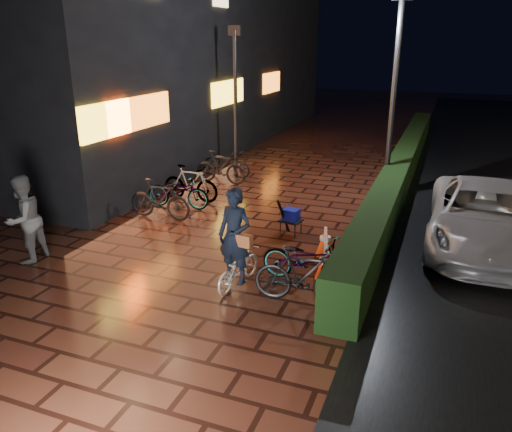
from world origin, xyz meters
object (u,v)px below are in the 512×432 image
at_px(cyclist, 236,251).
at_px(cart_assembly, 290,216).
at_px(bystander_person, 24,219).
at_px(traffic_barrier, 325,252).
at_px(van, 485,217).

height_order(cyclist, cart_assembly, cyclist).
relative_size(cyclist, cart_assembly, 2.11).
height_order(bystander_person, cart_assembly, bystander_person).
height_order(bystander_person, traffic_barrier, bystander_person).
bearing_deg(cyclist, cart_assembly, 87.08).
height_order(bystander_person, cyclist, cyclist).
bearing_deg(van, traffic_barrier, -143.35).
height_order(bystander_person, van, bystander_person).
distance_m(cyclist, cart_assembly, 2.97).
bearing_deg(traffic_barrier, van, 36.57).
relative_size(van, cart_assembly, 5.49).
bearing_deg(traffic_barrier, cyclist, -132.04).
bearing_deg(cyclist, van, 40.50).
bearing_deg(traffic_barrier, bystander_person, -161.45).
height_order(van, cyclist, cyclist).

